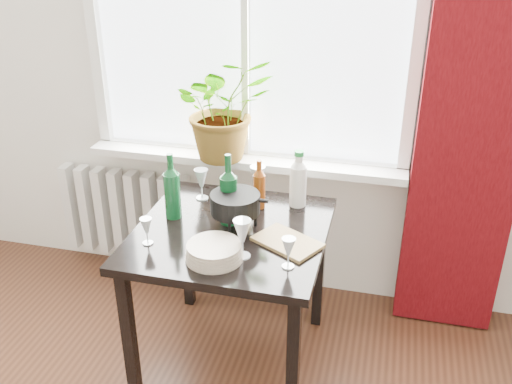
% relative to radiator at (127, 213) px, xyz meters
% --- Properties ---
extents(window, '(1.72, 0.08, 1.62)m').
position_rel_radiator_xyz_m(window, '(0.75, 0.04, 1.22)').
color(window, white).
rests_on(window, ground).
extents(windowsill, '(1.72, 0.20, 0.04)m').
position_rel_radiator_xyz_m(windowsill, '(0.75, -0.03, 0.44)').
color(windowsill, silver).
rests_on(windowsill, ground).
extents(curtain, '(0.50, 0.12, 2.56)m').
position_rel_radiator_xyz_m(curtain, '(1.87, -0.06, 0.92)').
color(curtain, '#3D0509').
rests_on(curtain, ground).
extents(radiator, '(0.80, 0.10, 0.55)m').
position_rel_radiator_xyz_m(radiator, '(0.00, 0.00, 0.00)').
color(radiator, silver).
rests_on(radiator, ground).
extents(table, '(0.85, 0.85, 0.74)m').
position_rel_radiator_xyz_m(table, '(0.85, -0.63, 0.27)').
color(table, black).
rests_on(table, ground).
extents(potted_plant, '(0.64, 0.62, 0.55)m').
position_rel_radiator_xyz_m(potted_plant, '(0.66, -0.07, 0.74)').
color(potted_plant, '#34741F').
rests_on(potted_plant, windowsill).
extents(wine_bottle_left, '(0.09, 0.09, 0.32)m').
position_rel_radiator_xyz_m(wine_bottle_left, '(0.56, -0.58, 0.52)').
color(wine_bottle_left, '#0D441F').
rests_on(wine_bottle_left, table).
extents(wine_bottle_right, '(0.10, 0.10, 0.34)m').
position_rel_radiator_xyz_m(wine_bottle_right, '(0.83, -0.57, 0.53)').
color(wine_bottle_right, '#0B3B1A').
rests_on(wine_bottle_right, table).
extents(bottle_amber, '(0.07, 0.07, 0.25)m').
position_rel_radiator_xyz_m(bottle_amber, '(0.92, -0.39, 0.48)').
color(bottle_amber, '#73320C').
rests_on(bottle_amber, table).
extents(cleaning_bottle, '(0.10, 0.10, 0.29)m').
position_rel_radiator_xyz_m(cleaning_bottle, '(1.10, -0.32, 0.50)').
color(cleaning_bottle, white).
rests_on(cleaning_bottle, table).
extents(wineglass_front_right, '(0.09, 0.09, 0.18)m').
position_rel_radiator_xyz_m(wineglass_front_right, '(0.96, -0.83, 0.45)').
color(wineglass_front_right, silver).
rests_on(wineglass_front_right, table).
extents(wineglass_far_right, '(0.08, 0.08, 0.14)m').
position_rel_radiator_xyz_m(wineglass_far_right, '(1.16, -0.86, 0.43)').
color(wineglass_far_right, silver).
rests_on(wineglass_far_right, table).
extents(wineglass_back_center, '(0.10, 0.10, 0.18)m').
position_rel_radiator_xyz_m(wineglass_back_center, '(0.89, -0.31, 0.45)').
color(wineglass_back_center, white).
rests_on(wineglass_back_center, table).
extents(wineglass_back_left, '(0.09, 0.09, 0.16)m').
position_rel_radiator_xyz_m(wineglass_back_left, '(0.62, -0.37, 0.44)').
color(wineglass_back_left, silver).
rests_on(wineglass_back_left, table).
extents(wineglass_front_left, '(0.06, 0.06, 0.12)m').
position_rel_radiator_xyz_m(wineglass_front_left, '(0.54, -0.83, 0.42)').
color(wineglass_front_left, silver).
rests_on(wineglass_front_left, table).
extents(plate_stack, '(0.28, 0.28, 0.06)m').
position_rel_radiator_xyz_m(plate_stack, '(0.85, -0.87, 0.39)').
color(plate_stack, beige).
rests_on(plate_stack, table).
extents(fondue_pot, '(0.30, 0.27, 0.17)m').
position_rel_radiator_xyz_m(fondue_pot, '(0.87, -0.61, 0.45)').
color(fondue_pot, black).
rests_on(fondue_pot, table).
extents(tv_remote, '(0.13, 0.19, 0.02)m').
position_rel_radiator_xyz_m(tv_remote, '(0.90, -0.83, 0.37)').
color(tv_remote, black).
rests_on(tv_remote, table).
extents(cutting_board, '(0.33, 0.29, 0.01)m').
position_rel_radiator_xyz_m(cutting_board, '(1.12, -0.69, 0.37)').
color(cutting_board, olive).
rests_on(cutting_board, table).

